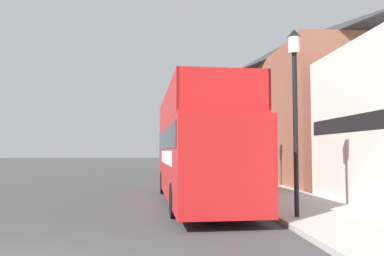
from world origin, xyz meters
name	(u,v)px	position (x,y,z in m)	size (l,w,h in m)	color
ground_plane	(123,178)	(0.00, 21.00, 0.00)	(144.00, 144.00, 0.00)	#3D3D3F
sidewalk	(234,179)	(7.43, 18.00, 0.07)	(3.08, 108.00, 0.14)	#ADAAA3
brick_terrace_rear	(293,108)	(11.97, 19.52, 4.89)	(6.00, 18.86, 9.78)	#935642
tour_bus	(197,153)	(4.09, 7.99, 1.82)	(2.91, 10.34, 3.99)	red
parked_car_ahead_of_bus	(195,170)	(4.73, 16.52, 0.74)	(1.91, 4.25, 1.60)	#9E9EA3
lamp_post_nearest	(295,88)	(6.40, 3.95, 3.64)	(0.35, 0.35, 5.13)	black
lamp_post_second	(243,115)	(6.49, 10.96, 3.55)	(0.35, 0.35, 4.97)	black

